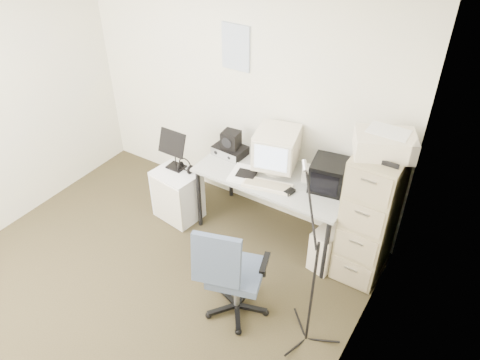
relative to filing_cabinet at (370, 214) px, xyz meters
The scene contains 22 objects.
floor 2.26m from the filing_cabinet, 136.87° to the right, with size 3.60×3.60×0.01m, color #2E2916.
ceiling 2.85m from the filing_cabinet, 136.87° to the right, with size 3.60×3.60×0.01m, color white.
wall_back 1.72m from the filing_cabinet, 168.55° to the left, with size 3.60×0.02×2.50m, color #EEE6C0.
wall_right 1.61m from the filing_cabinet, 81.54° to the right, with size 0.02×3.60×2.50m, color #EEE6C0.
wall_calendar 1.97m from the filing_cabinet, 169.10° to the left, with size 0.30×0.02×0.44m, color white.
filing_cabinet is the anchor object (origin of this frame).
printer 0.74m from the filing_cabinet, 90.00° to the right, with size 0.46×0.32×0.18m, color beige.
desk 0.99m from the filing_cabinet, behind, with size 1.50×0.70×0.73m, color gray.
crt_monitor 1.03m from the filing_cabinet, behind, with size 0.39×0.41×0.43m, color beige.
crt_tv 0.51m from the filing_cabinet, behind, with size 0.30×0.32×0.28m, color black.
desk_speaker 0.68m from the filing_cabinet, behind, with size 0.09×0.09×0.16m, color beige.
keyboard 0.95m from the filing_cabinet, 166.02° to the right, with size 0.46×0.16×0.03m, color beige.
mouse 0.74m from the filing_cabinet, 163.61° to the right, with size 0.06×0.10×0.03m, color black.
radio_receiver 1.52m from the filing_cabinet, behind, with size 0.32×0.23×0.09m, color black.
radio_speaker 1.53m from the filing_cabinet, behind, with size 0.17×0.16×0.17m, color black.
papers 1.23m from the filing_cabinet, behind, with size 0.22×0.30×0.02m, color white.
pc_tower 0.52m from the filing_cabinet, 161.41° to the right, with size 0.21×0.47×0.44m, color beige.
office_chair 1.30m from the filing_cabinet, 124.35° to the right, with size 0.55×0.55×0.96m, color #3E465C.
side_cart 2.00m from the filing_cabinet, behind, with size 0.45×0.36×0.56m, color silver.
music_stand 2.01m from the filing_cabinet, behind, with size 0.30×0.16×0.45m, color black.
headphones 1.89m from the filing_cabinet, behind, with size 0.17×0.17×0.03m, color black.
mic_stand 1.02m from the filing_cabinet, 94.79° to the right, with size 0.02×0.02×1.42m, color black.
Camera 1 is at (2.28, -1.81, 3.33)m, focal length 35.00 mm.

